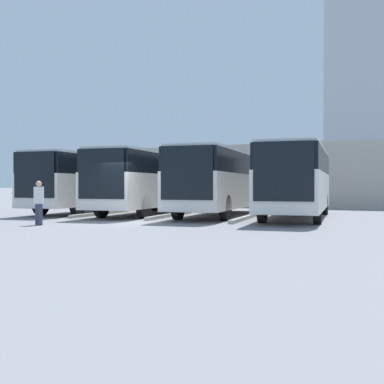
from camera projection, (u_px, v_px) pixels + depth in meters
ground_plane at (121, 223)px, 19.66m from camera, size 600.00×600.00×0.00m
bus_0 at (298, 180)px, 22.29m from camera, size 3.85×10.95×3.23m
curb_divider_0 at (246, 218)px, 21.73m from camera, size 1.02×5.96×0.15m
bus_1 at (220, 180)px, 24.14m from camera, size 3.85×10.95×3.23m
curb_divider_1 at (171, 215)px, 23.57m from camera, size 1.02×5.96×0.15m
bus_2 at (150, 180)px, 25.60m from camera, size 3.85×10.95×3.23m
curb_divider_2 at (102, 213)px, 25.03m from camera, size 1.02×5.96×0.15m
bus_3 at (92, 181)px, 27.46m from camera, size 3.85×10.95×3.23m
pedestrian at (39, 201)px, 18.43m from camera, size 0.50×0.50×1.70m
station_building at (274, 177)px, 40.31m from camera, size 36.35×16.30×4.49m
office_tower at (360, 96)px, 171.47m from camera, size 21.50×21.50×68.35m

